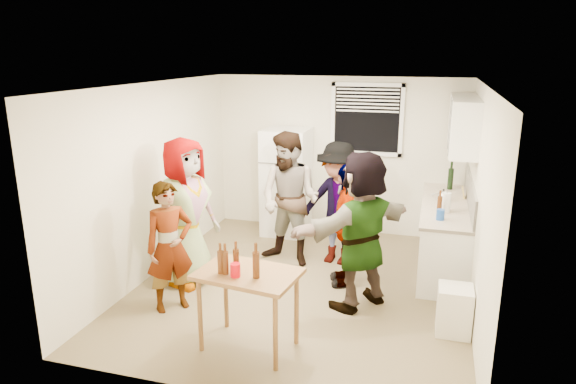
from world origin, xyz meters
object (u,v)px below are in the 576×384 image
(wine_bottle, at_px, (450,189))
(red_cup, at_px, (235,276))
(beer_bottle_counter, at_px, (439,214))
(guest_orange, at_px, (359,304))
(beer_bottle_table, at_px, (256,278))
(guest_grey, at_px, (190,282))
(kettle, at_px, (443,201))
(blue_cup, at_px, (440,220))
(guest_back_left, at_px, (290,262))
(trash_bin, at_px, (454,311))
(guest_black, at_px, (345,283))
(serving_table, at_px, (250,346))
(guest_back_right, at_px, (336,262))
(refrigerator, at_px, (286,182))
(guest_stripe, at_px, (174,307))

(wine_bottle, height_order, red_cup, wine_bottle)
(beer_bottle_counter, distance_m, guest_orange, 1.54)
(beer_bottle_table, distance_m, guest_grey, 2.07)
(kettle, height_order, blue_cup, kettle)
(guest_orange, bearing_deg, red_cup, 1.82)
(beer_bottle_table, bearing_deg, wine_bottle, 63.04)
(red_cup, height_order, guest_back_left, red_cup)
(wine_bottle, relative_size, beer_bottle_table, 1.21)
(trash_bin, bearing_deg, guest_grey, 173.80)
(guest_grey, bearing_deg, beer_bottle_table, -112.92)
(guest_black, bearing_deg, serving_table, -36.93)
(serving_table, height_order, guest_grey, serving_table)
(blue_cup, distance_m, serving_table, 2.75)
(wine_bottle, bearing_deg, guest_back_right, -144.60)
(refrigerator, xyz_separation_m, trash_bin, (2.56, -2.51, -0.60))
(serving_table, distance_m, guest_grey, 1.75)
(beer_bottle_counter, xyz_separation_m, guest_back_left, (-1.96, 0.04, -0.90))
(guest_orange, bearing_deg, kettle, -171.03)
(blue_cup, xyz_separation_m, beer_bottle_table, (-1.65, -1.99, -0.08))
(trash_bin, xyz_separation_m, guest_orange, (-1.05, 0.35, -0.25))
(refrigerator, bearing_deg, beer_bottle_counter, -27.63)
(kettle, bearing_deg, beer_bottle_table, -121.34)
(serving_table, height_order, beer_bottle_table, beer_bottle_table)
(beer_bottle_table, height_order, guest_back_right, beer_bottle_table)
(wine_bottle, height_order, guest_stripe, wine_bottle)
(blue_cup, bearing_deg, beer_bottle_table, -129.68)
(kettle, height_order, guest_grey, kettle)
(red_cup, bearing_deg, kettle, 56.75)
(serving_table, distance_m, guest_stripe, 1.25)
(kettle, relative_size, guest_back_right, 0.13)
(red_cup, xyz_separation_m, guest_stripe, (-1.06, 0.66, -0.82))
(refrigerator, bearing_deg, serving_table, -80.05)
(guest_orange, bearing_deg, guest_grey, -51.31)
(trash_bin, bearing_deg, kettle, 94.80)
(trash_bin, distance_m, red_cup, 2.34)
(red_cup, bearing_deg, guest_black, 68.08)
(guest_back_right, bearing_deg, refrigerator, 146.12)
(beer_bottle_counter, distance_m, guest_grey, 3.29)
(blue_cup, height_order, red_cup, blue_cup)
(beer_bottle_table, distance_m, guest_back_right, 2.62)
(beer_bottle_counter, relative_size, guest_orange, 0.12)
(guest_back_left, xyz_separation_m, guest_back_right, (0.63, 0.20, 0.00))
(refrigerator, xyz_separation_m, kettle, (2.40, -0.61, 0.05))
(trash_bin, xyz_separation_m, guest_stripe, (-3.10, -0.32, -0.25))
(refrigerator, height_order, guest_back_left, refrigerator)
(guest_back_left, bearing_deg, blue_cup, 7.20)
(beer_bottle_counter, distance_m, guest_black, 1.47)
(serving_table, height_order, guest_back_left, serving_table)
(guest_stripe, height_order, guest_back_right, guest_back_right)
(serving_table, distance_m, beer_bottle_table, 0.83)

